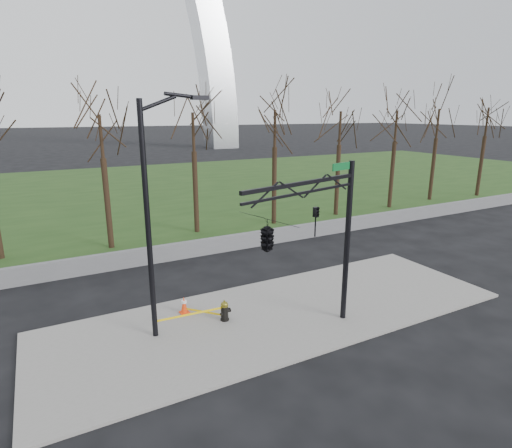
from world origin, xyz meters
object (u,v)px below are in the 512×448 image
traffic_cone (184,305)px  street_light (154,205)px  fire_hydrant (225,311)px  traffic_signal_mast (285,230)px

traffic_cone → street_light: size_ratio=0.08×
fire_hydrant → traffic_cone: (-1.15, 1.26, -0.03)m
fire_hydrant → street_light: (-2.35, 0.15, 4.23)m
street_light → traffic_signal_mast: bearing=-46.7°
street_light → traffic_signal_mast: 4.34m
street_light → traffic_signal_mast: (3.23, -2.85, -0.55)m
street_light → traffic_cone: bearing=37.4°
fire_hydrant → traffic_signal_mast: size_ratio=0.13×
traffic_cone → street_light: bearing=-137.3°
traffic_signal_mast → street_light: bearing=124.3°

